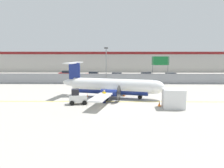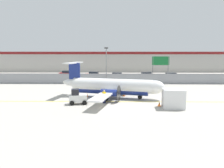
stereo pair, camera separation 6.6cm
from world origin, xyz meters
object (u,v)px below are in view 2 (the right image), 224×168
(parked_car_2, at_px, (117,76))
(traffic_cone_near_left, at_px, (124,94))
(highway_sign, at_px, (161,63))
(traffic_cone_near_right, at_px, (159,104))
(commuter_airplane, at_px, (114,86))
(ground_crew_worker, at_px, (104,96))
(parked_car_4, at_px, (171,76))
(baggage_tug, at_px, (78,97))
(traffic_cone_far_left, at_px, (87,95))
(parked_car_0, at_px, (68,74))
(parked_car_3, at_px, (146,75))
(cargo_container, at_px, (173,99))
(apron_light_pole, at_px, (106,63))
(parked_car_1, at_px, (93,75))

(parked_car_2, bearing_deg, traffic_cone_near_left, 98.49)
(highway_sign, bearing_deg, traffic_cone_near_right, -101.68)
(commuter_airplane, distance_m, parked_car_2, 20.28)
(ground_crew_worker, bearing_deg, parked_car_4, 177.16)
(ground_crew_worker, xyz_separation_m, parked_car_4, (14.35, 23.28, -0.06))
(baggage_tug, xyz_separation_m, parked_car_2, (4.99, 24.16, 0.04))
(traffic_cone_far_left, bearing_deg, commuter_airplane, -7.05)
(ground_crew_worker, relative_size, parked_car_0, 0.39)
(parked_car_0, relative_size, parked_car_3, 1.01)
(parked_car_2, bearing_deg, commuter_airplane, 94.16)
(baggage_tug, relative_size, parked_car_2, 0.57)
(parked_car_0, distance_m, parked_car_3, 19.90)
(traffic_cone_far_left, xyz_separation_m, parked_car_2, (4.40, 19.79, 0.58))
(cargo_container, height_order, parked_car_0, cargo_container)
(traffic_cone_near_left, height_order, apron_light_pole, apron_light_pole)
(ground_crew_worker, bearing_deg, cargo_container, 103.53)
(ground_crew_worker, relative_size, parked_car_3, 0.39)
(baggage_tug, height_order, cargo_container, cargo_container)
(parked_car_3, xyz_separation_m, apron_light_pole, (-8.92, -10.51, 3.41))
(traffic_cone_near_left, bearing_deg, cargo_container, -50.77)
(apron_light_pole, bearing_deg, cargo_container, -62.91)
(traffic_cone_near_left, xyz_separation_m, parked_car_1, (-6.57, 21.42, 0.58))
(traffic_cone_far_left, xyz_separation_m, apron_light_pole, (2.38, 10.27, 3.99))
(commuter_airplane, relative_size, traffic_cone_near_right, 24.88)
(commuter_airplane, distance_m, traffic_cone_near_right, 7.41)
(parked_car_1, bearing_deg, traffic_cone_near_right, 115.47)
(traffic_cone_near_left, height_order, parked_car_0, parked_car_0)
(parked_car_4, distance_m, highway_sign, 6.59)
(traffic_cone_near_left, distance_m, traffic_cone_near_right, 7.08)
(commuter_airplane, xyz_separation_m, cargo_container, (6.91, -5.62, -0.50))
(parked_car_0, bearing_deg, traffic_cone_far_left, -64.04)
(baggage_tug, height_order, ground_crew_worker, baggage_tug)
(parked_car_4, bearing_deg, traffic_cone_near_right, -110.83)
(traffic_cone_near_right, xyz_separation_m, parked_car_2, (-4.92, 25.09, 0.58))
(commuter_airplane, relative_size, parked_car_3, 3.67)
(baggage_tug, height_order, traffic_cone_near_left, baggage_tug)
(parked_car_4, height_order, highway_sign, highway_sign)
(traffic_cone_far_left, relative_size, parked_car_3, 0.15)
(traffic_cone_far_left, relative_size, parked_car_0, 0.15)
(parked_car_0, bearing_deg, highway_sign, -16.92)
(traffic_cone_near_right, bearing_deg, ground_crew_worker, 167.98)
(cargo_container, bearing_deg, commuter_airplane, 144.91)
(ground_crew_worker, relative_size, traffic_cone_far_left, 2.66)
(traffic_cone_near_left, height_order, highway_sign, highway_sign)
(parked_car_3, relative_size, parked_car_4, 1.01)
(parked_car_3, height_order, highway_sign, highway_sign)
(traffic_cone_far_left, distance_m, parked_car_1, 22.01)
(commuter_airplane, xyz_separation_m, parked_car_1, (-5.08, 22.44, -0.71))
(traffic_cone_near_right, height_order, highway_sign, highway_sign)
(commuter_airplane, bearing_deg, traffic_cone_near_right, -27.63)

